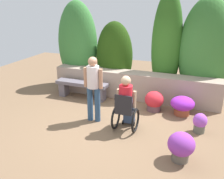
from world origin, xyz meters
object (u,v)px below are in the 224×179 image
at_px(person_in_wheelchair, 126,105).
at_px(flower_pot_terracotta_by_wall, 200,123).
at_px(person_standing_companion, 93,85).
at_px(flower_pot_purple_near, 154,101).
at_px(flower_pot_small_foreground, 182,105).
at_px(stone_bench, 82,87).
at_px(flower_pot_red_accent, 181,146).

relative_size(person_in_wheelchair, flower_pot_terracotta_by_wall, 2.86).
bearing_deg(flower_pot_terracotta_by_wall, person_in_wheelchair, -164.02).
xyz_separation_m(person_standing_companion, flower_pot_purple_near, (1.29, 1.13, -0.67)).
relative_size(flower_pot_purple_near, flower_pot_small_foreground, 0.88).
bearing_deg(flower_pot_purple_near, person_standing_companion, -138.74).
xyz_separation_m(person_in_wheelchair, flower_pot_purple_near, (0.40, 1.28, -0.35)).
relative_size(stone_bench, person_in_wheelchair, 1.23).
xyz_separation_m(person_in_wheelchair, person_standing_companion, (-0.89, 0.15, 0.32)).
bearing_deg(stone_bench, person_standing_companion, -58.34).
xyz_separation_m(stone_bench, flower_pot_purple_near, (2.27, -0.14, -0.08)).
distance_m(person_in_wheelchair, flower_pot_red_accent, 1.59).
distance_m(person_standing_companion, flower_pot_purple_near, 1.84).
xyz_separation_m(person_in_wheelchair, flower_pot_terracotta_by_wall, (1.63, 0.47, -0.38)).
bearing_deg(flower_pot_purple_near, stone_bench, 176.57).
height_order(person_standing_companion, flower_pot_terracotta_by_wall, person_standing_companion).
xyz_separation_m(flower_pot_terracotta_by_wall, flower_pot_small_foreground, (-0.48, 0.81, 0.04)).
bearing_deg(flower_pot_small_foreground, person_standing_companion, -151.21).
bearing_deg(person_standing_companion, person_in_wheelchair, -7.29).
xyz_separation_m(flower_pot_purple_near, flower_pot_red_accent, (0.94, -2.08, 0.04)).
xyz_separation_m(flower_pot_red_accent, flower_pot_small_foreground, (-0.19, 2.07, -0.03)).
distance_m(stone_bench, flower_pot_small_foreground, 3.02).
distance_m(person_standing_companion, flower_pot_terracotta_by_wall, 2.63).
distance_m(person_standing_companion, flower_pot_red_accent, 2.50).
distance_m(flower_pot_purple_near, flower_pot_small_foreground, 0.75).
distance_m(person_in_wheelchair, flower_pot_terracotta_by_wall, 1.74).
bearing_deg(flower_pot_red_accent, person_standing_companion, 156.99).
relative_size(flower_pot_purple_near, flower_pot_red_accent, 0.95).
bearing_deg(person_in_wheelchair, person_standing_companion, 163.57).
distance_m(stone_bench, person_standing_companion, 1.71).
relative_size(flower_pot_terracotta_by_wall, flower_pot_red_accent, 0.80).
relative_size(flower_pot_purple_near, flower_pot_terracotta_by_wall, 1.18).
relative_size(person_standing_companion, flower_pot_purple_near, 2.98).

